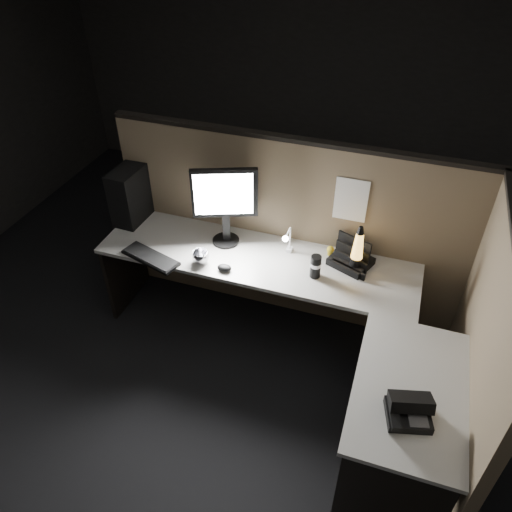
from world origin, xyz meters
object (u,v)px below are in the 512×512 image
(pc_tower, at_px, (133,192))
(monitor, at_px, (225,199))
(desk_phone, at_px, (408,410))
(keyboard, at_px, (151,258))
(lava_lamp, at_px, (357,253))

(pc_tower, height_order, monitor, monitor)
(monitor, xyz_separation_m, desk_phone, (1.42, -1.10, -0.31))
(pc_tower, distance_m, keyboard, 0.62)
(pc_tower, bearing_deg, monitor, -2.71)
(lava_lamp, xyz_separation_m, desk_phone, (0.45, -1.06, -0.10))
(lava_lamp, bearing_deg, desk_phone, -66.89)
(keyboard, xyz_separation_m, desk_phone, (1.85, -0.72, 0.04))
(keyboard, bearing_deg, lava_lamp, 30.27)
(pc_tower, relative_size, monitor, 0.73)
(pc_tower, xyz_separation_m, keyboard, (0.36, -0.46, -0.21))
(monitor, relative_size, keyboard, 1.35)
(pc_tower, bearing_deg, lava_lamp, -0.89)
(desk_phone, bearing_deg, monitor, 127.42)
(pc_tower, distance_m, desk_phone, 2.52)
(pc_tower, xyz_separation_m, lava_lamp, (1.76, -0.12, -0.06))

